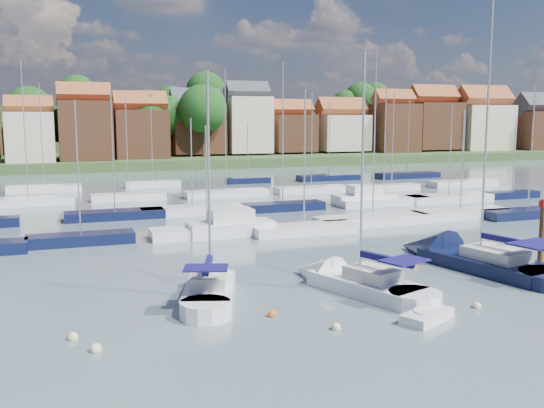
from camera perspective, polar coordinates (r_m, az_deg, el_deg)
name	(u,v)px	position (r m, az deg, el deg)	size (l,w,h in m)	color
ground	(228,201)	(70.52, -4.14, 0.27)	(260.00, 260.00, 0.00)	#4C5F67
sailboat_left	(211,288)	(33.90, -5.75, -7.87)	(5.37, 9.92, 13.16)	white
sailboat_centre	(351,283)	(35.10, 7.42, -7.34)	(6.18, 10.84, 14.35)	white
sailboat_navy	(463,259)	(42.48, 17.53, -4.94)	(6.55, 14.37, 19.14)	black
tender	(427,316)	(30.45, 14.38, -10.21)	(3.19, 2.47, 0.63)	white
timber_piling	(541,249)	(42.03, 23.98, -3.93)	(0.40, 0.40, 6.86)	#4C331E
buoy_a	(96,352)	(27.09, -16.24, -13.19)	(0.50, 0.50, 0.50)	beige
buoy_b	(336,330)	(28.67, 6.03, -11.67)	(0.46, 0.46, 0.46)	beige
buoy_c	(272,317)	(30.24, -0.01, -10.56)	(0.44, 0.44, 0.44)	#D85914
buoy_d	(477,308)	(33.26, 18.71, -9.25)	(0.43, 0.43, 0.43)	beige
buoy_e	(415,265)	(41.45, 13.30, -5.59)	(0.48, 0.48, 0.48)	#D85914
buoy_g	(200,313)	(31.05, -6.80, -10.11)	(0.43, 0.43, 0.43)	beige
buoy_h	(73,339)	(28.72, -18.24, -12.02)	(0.48, 0.48, 0.48)	beige
marina_field	(257,202)	(66.40, -1.44, 0.17)	(79.62, 41.41, 15.93)	white
far_shore_town	(141,137)	(161.42, -12.27, 6.22)	(212.46, 90.00, 22.27)	#344924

